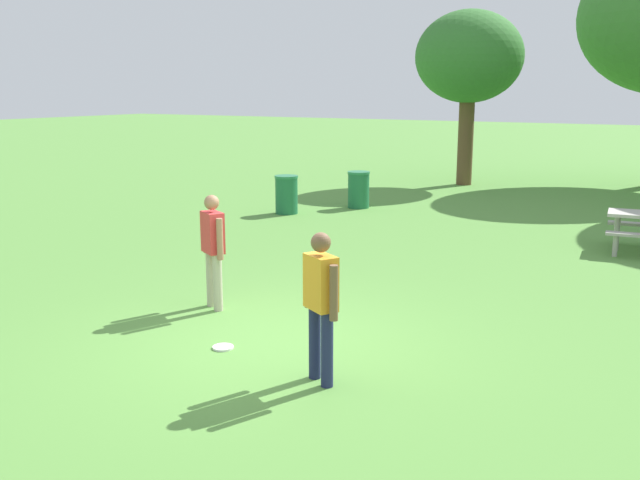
# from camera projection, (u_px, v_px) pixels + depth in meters

# --- Properties ---
(ground_plane) EXTENTS (120.00, 120.00, 0.00)m
(ground_plane) POSITION_uv_depth(u_px,v_px,m) (272.00, 342.00, 8.72)
(ground_plane) COLOR #568E3D
(person_thrower) EXTENTS (0.54, 0.38, 1.64)m
(person_thrower) POSITION_uv_depth(u_px,v_px,m) (321.00, 298.00, 7.34)
(person_thrower) COLOR #1E234C
(person_thrower) RESTS_ON ground
(person_catcher) EXTENTS (0.54, 0.38, 1.64)m
(person_catcher) POSITION_uv_depth(u_px,v_px,m) (213.00, 244.00, 9.88)
(person_catcher) COLOR #B7AD93
(person_catcher) RESTS_ON ground
(frisbee) EXTENTS (0.26, 0.26, 0.03)m
(frisbee) POSITION_uv_depth(u_px,v_px,m) (223.00, 347.00, 8.51)
(frisbee) COLOR white
(frisbee) RESTS_ON ground
(trash_can_beside_table) EXTENTS (0.59, 0.59, 0.96)m
(trash_can_beside_table) POSITION_uv_depth(u_px,v_px,m) (286.00, 194.00, 17.62)
(trash_can_beside_table) COLOR #1E663D
(trash_can_beside_table) RESTS_ON ground
(trash_can_further_along) EXTENTS (0.59, 0.59, 0.96)m
(trash_can_further_along) POSITION_uv_depth(u_px,v_px,m) (359.00, 190.00, 18.48)
(trash_can_further_along) COLOR #1E663D
(trash_can_further_along) RESTS_ON ground
(tree_tall_left) EXTENTS (3.41, 3.41, 5.53)m
(tree_tall_left) POSITION_uv_depth(u_px,v_px,m) (469.00, 58.00, 22.23)
(tree_tall_left) COLOR brown
(tree_tall_left) RESTS_ON ground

